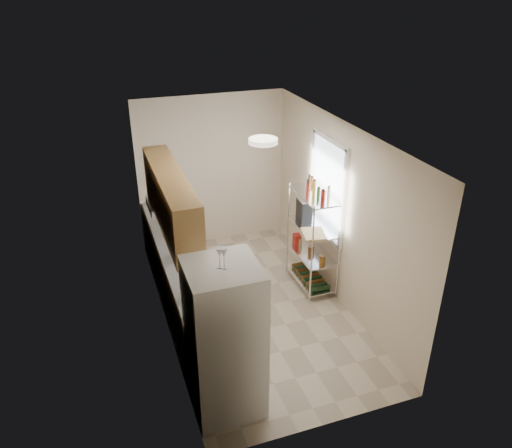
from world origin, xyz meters
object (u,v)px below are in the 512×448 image
at_px(frying_pan_large, 173,235).
at_px(cutting_board, 314,234).
at_px(rice_cooker, 183,251).
at_px(espresso_machine, 304,208).
at_px(refrigerator, 225,340).

relative_size(frying_pan_large, cutting_board, 0.64).
bearing_deg(frying_pan_large, cutting_board, -20.41).
bearing_deg(cutting_board, frying_pan_large, 156.33).
relative_size(rice_cooker, frying_pan_large, 0.91).
xyz_separation_m(frying_pan_large, espresso_machine, (1.96, -0.24, 0.24)).
distance_m(cutting_board, espresso_machine, 0.59).
distance_m(frying_pan_large, espresso_machine, 1.98).
relative_size(refrigerator, espresso_machine, 5.99).
xyz_separation_m(refrigerator, espresso_machine, (1.87, 2.17, 0.27)).
xyz_separation_m(refrigerator, cutting_board, (1.76, 1.60, 0.14)).
bearing_deg(espresso_machine, refrigerator, -128.46).
distance_m(refrigerator, espresso_machine, 2.88).
xyz_separation_m(rice_cooker, cutting_board, (1.82, -0.19, 0.03)).
xyz_separation_m(refrigerator, rice_cooker, (-0.06, 1.79, 0.10)).
bearing_deg(frying_pan_large, refrigerator, -84.65).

